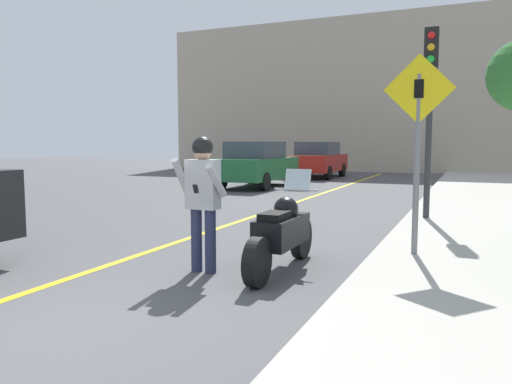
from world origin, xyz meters
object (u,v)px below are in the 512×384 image
Objects in this scene: motorcycle at (282,233)px; traffic_light at (430,87)px; crossing_sign at (418,135)px; parked_car_red at (318,159)px; parked_car_green at (257,164)px; person_biker at (203,190)px.

motorcycle is 0.59× the size of traffic_light.
motorcycle is 0.82× the size of crossing_sign.
traffic_light is at bearing -64.71° from parked_car_red.
motorcycle is 12.13m from parked_car_green.
parked_car_red is at bearing 83.83° from parked_car_green.
person_biker reaches higher than motorcycle.
person_biker is 0.46× the size of traffic_light.
crossing_sign is (1.51, 1.02, 1.24)m from motorcycle.
parked_car_green is at bearing 110.17° from person_biker.
motorcycle is 1.14m from person_biker.
person_biker reaches higher than parked_car_red.
person_biker is 5.67m from traffic_light.
crossing_sign is 12.00m from parked_car_green.
traffic_light is (1.38, 4.46, 2.22)m from motorcycle.
crossing_sign reaches higher than motorcycle.
traffic_light is 0.87× the size of parked_car_green.
parked_car_green is (-4.21, 11.46, -0.19)m from person_biker.
crossing_sign is 16.93m from parked_car_red.
person_biker is 0.65× the size of crossing_sign.
traffic_light is (-0.13, 3.44, 0.97)m from crossing_sign.
traffic_light is at bearing 92.17° from crossing_sign.
person_biker is at bearing -78.31° from parked_car_red.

